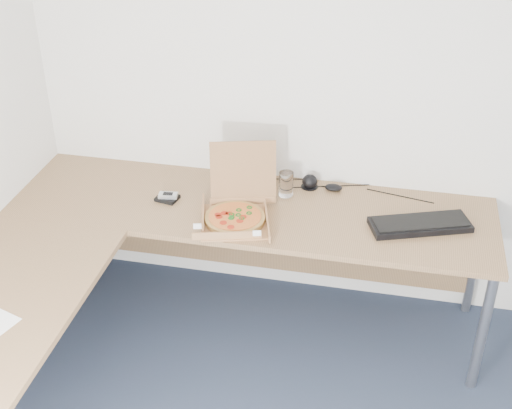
% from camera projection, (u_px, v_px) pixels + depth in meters
% --- Properties ---
extents(room_shell, '(3.50, 3.50, 2.50)m').
position_uv_depth(room_shell, '(315.00, 317.00, 2.07)').
color(room_shell, silver).
rests_on(room_shell, ground).
extents(desk, '(2.50, 2.20, 0.73)m').
position_uv_depth(desk, '(166.00, 250.00, 3.32)').
color(desk, olive).
rests_on(desk, ground).
extents(pizza_box, '(0.34, 0.39, 0.34)m').
position_uv_depth(pizza_box, '(236.00, 213.00, 3.47)').
color(pizza_box, '#AC7649').
rests_on(pizza_box, desk).
extents(drinking_glass, '(0.08, 0.08, 0.13)m').
position_uv_depth(drinking_glass, '(286.00, 184.00, 3.67)').
color(drinking_glass, white).
rests_on(drinking_glass, desk).
extents(keyboard, '(0.52, 0.33, 0.03)m').
position_uv_depth(keyboard, '(420.00, 225.00, 3.43)').
color(keyboard, black).
rests_on(keyboard, desk).
extents(mouse, '(0.10, 0.08, 0.03)m').
position_uv_depth(mouse, '(334.00, 187.00, 3.74)').
color(mouse, black).
rests_on(mouse, desk).
extents(wallet, '(0.13, 0.11, 0.02)m').
position_uv_depth(wallet, '(167.00, 198.00, 3.66)').
color(wallet, black).
rests_on(wallet, desk).
extents(phone, '(0.10, 0.06, 0.02)m').
position_uv_depth(phone, '(168.00, 195.00, 3.65)').
color(phone, '#B2B5BA').
rests_on(phone, wallet).
extents(dome_speaker, '(0.09, 0.09, 0.08)m').
position_uv_depth(dome_speaker, '(310.00, 181.00, 3.75)').
color(dome_speaker, black).
rests_on(dome_speaker, desk).
extents(cable_bundle, '(0.54, 0.11, 0.01)m').
position_uv_depth(cable_bundle, '(324.00, 186.00, 3.77)').
color(cable_bundle, black).
rests_on(cable_bundle, desk).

